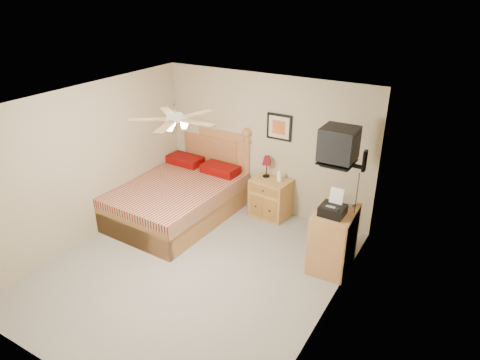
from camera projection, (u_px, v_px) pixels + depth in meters
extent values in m
plane|color=gray|center=(194.00, 268.00, 6.37)|extent=(4.50, 4.50, 0.00)
cube|color=white|center=(184.00, 104.00, 5.31)|extent=(4.00, 4.50, 0.04)
cube|color=tan|center=(265.00, 144.00, 7.60)|extent=(4.00, 0.04, 2.50)
cube|color=tan|center=(48.00, 285.00, 4.08)|extent=(4.00, 0.04, 2.50)
cube|color=tan|center=(88.00, 165.00, 6.76)|extent=(0.04, 4.50, 2.50)
cube|color=tan|center=(329.00, 233.00, 4.92)|extent=(0.04, 4.50, 2.50)
cube|color=#BA8041|center=(270.00, 198.00, 7.67)|extent=(0.70, 0.55, 0.71)
imported|color=white|center=(280.00, 175.00, 7.42)|extent=(0.09, 0.09, 0.23)
cube|color=black|center=(279.00, 127.00, 7.30)|extent=(0.46, 0.04, 0.46)
cube|color=#B67845|center=(333.00, 239.00, 6.24)|extent=(0.59, 0.82, 0.93)
imported|color=#B0A88B|center=(339.00, 200.00, 6.31)|extent=(0.25, 0.31, 0.03)
imported|color=gray|center=(342.00, 199.00, 6.29)|extent=(0.30, 0.34, 0.02)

